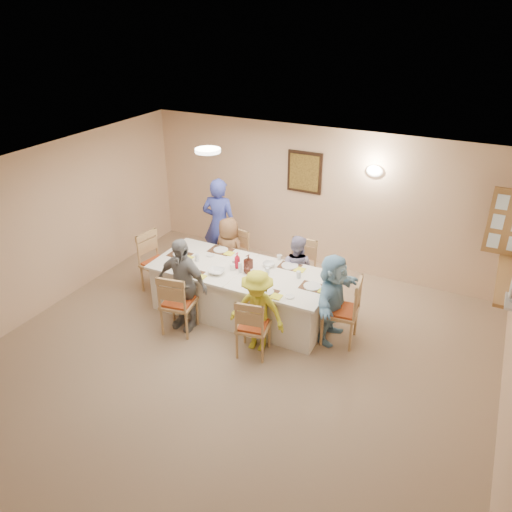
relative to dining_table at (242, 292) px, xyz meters
The scene contains 46 objects.
ground 1.53m from the dining_table, 72.47° to the right, with size 7.00×7.00×0.00m, color #94795E.
room_walls 1.86m from the dining_table, 72.47° to the right, with size 7.00×7.00×7.00m.
wall_picture 2.45m from the dining_table, 85.96° to the left, with size 0.62×0.05×0.72m.
wall_sconce 2.87m from the dining_table, 56.47° to the left, with size 0.26×0.09×0.18m, color white.
ceiling_light 2.16m from the dining_table, behind, with size 0.36×0.36×0.05m, color white.
hatch_sill 3.72m from the dining_table, 15.65° to the left, with size 0.30×1.50×0.05m, color olive.
shutter_door 3.98m from the dining_table, 27.27° to the left, with size 0.55×0.04×1.00m, color olive.
dining_table is the anchor object (origin of this frame).
chair_back_left 1.00m from the dining_table, 126.87° to the left, with size 0.44×0.44×0.91m, color tan, non-canonical shape.
chair_back_right 1.01m from the dining_table, 53.13° to the left, with size 0.47×0.47×0.98m, color tan, non-canonical shape.
chair_front_left 1.01m from the dining_table, 126.87° to the right, with size 0.46×0.46×0.97m, color tan, non-canonical shape.
chair_front_right 1.00m from the dining_table, 53.13° to the right, with size 0.43×0.43×0.90m, color tan, non-canonical shape.
chair_left_end 1.55m from the dining_table, behind, with size 0.48×0.48×1.01m, color tan, non-canonical shape.
chair_right_end 1.56m from the dining_table, ahead, with size 0.49×0.49×1.02m, color tan, non-canonical shape.
diner_back_left 0.94m from the dining_table, 131.42° to the left, with size 0.64×0.46×1.22m, color brown.
diner_back_right 0.93m from the dining_table, 48.58° to the left, with size 0.56×0.44×1.15m, color #8F88B1.
diner_front_left 0.97m from the dining_table, 131.42° to the right, with size 0.85×0.38×1.42m, color gray.
diner_front_right 0.93m from the dining_table, 48.58° to the right, with size 0.81×0.50×1.21m, color gold.
diner_right_end 1.45m from the dining_table, ahead, with size 0.44×1.24×1.32m, color #90C9ED.
caregiver 1.62m from the dining_table, 132.40° to the left, with size 0.67×0.50×1.68m, color #3B48B2.
placemat_fl 0.83m from the dining_table, 145.01° to the right, with size 0.33×0.24×0.01m, color #472B19.
plate_fl 0.83m from the dining_table, 145.01° to the right, with size 0.23×0.23×0.01m, color white.
napkin_fl 0.74m from the dining_table, 131.78° to the right, with size 0.14×0.14×0.01m, color yellow.
placemat_fr 0.83m from the dining_table, 34.99° to the right, with size 0.33×0.25×0.01m, color #472B19.
plate_fr 0.83m from the dining_table, 34.99° to the right, with size 0.23×0.23×0.01m, color white.
napkin_fr 0.99m from the dining_table, 31.07° to the right, with size 0.15×0.15×0.01m, color yellow.
placemat_bl 0.83m from the dining_table, 145.01° to the left, with size 0.37×0.28×0.01m, color #472B19.
plate_bl 0.83m from the dining_table, 145.01° to the left, with size 0.23×0.23×0.01m, color white.
napkin_bl 0.68m from the dining_table, 138.62° to the left, with size 0.14×0.14×0.01m, color yellow.
placemat_br 0.83m from the dining_table, 34.99° to the left, with size 0.33×0.24×0.01m, color #472B19.
plate_br 0.83m from the dining_table, 34.99° to the left, with size 0.25×0.25×0.02m, color white.
napkin_br 0.95m from the dining_table, 25.38° to the left, with size 0.15×0.15×0.01m, color yellow.
placemat_le 1.16m from the dining_table, behind, with size 0.35×0.26×0.01m, color #472B19.
plate_le 1.17m from the dining_table, behind, with size 0.22×0.22×0.01m, color white.
napkin_le 1.00m from the dining_table, behind, with size 0.15×0.15×0.01m, color yellow.
placemat_re 1.18m from the dining_table, ahead, with size 0.34×0.25×0.01m, color #472B19.
plate_re 1.19m from the dining_table, ahead, with size 0.25×0.25×0.02m, color white.
napkin_re 1.36m from the dining_table, ahead, with size 0.13×0.13×0.01m, color yellow.
teacup_a 0.98m from the dining_table, 156.87° to the right, with size 0.12×0.12×0.09m, color white.
teacup_b 0.78m from the dining_table, 56.00° to the left, with size 0.10×0.10×0.08m, color white.
bowl_a 0.56m from the dining_table, 136.43° to the right, with size 0.28×0.28×0.06m, color white.
bowl_b 0.59m from the dining_table, 41.49° to the left, with size 0.22×0.22×0.06m, color white.
condiment_ketchup 0.51m from the dining_table, 161.50° to the left, with size 0.10×0.10×0.25m, color #B50F25.
condiment_brown 0.50m from the dining_table, 50.08° to the left, with size 0.13×0.13×0.23m, color #3D1810.
condiment_malt 0.47m from the dining_table, 25.11° to the right, with size 0.11×0.11×0.14m, color #3D1810.
drinking_glass 0.46m from the dining_table, 161.57° to the left, with size 0.06×0.06×0.10m, color silver.
Camera 1 is at (2.66, -4.31, 4.31)m, focal length 35.00 mm.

